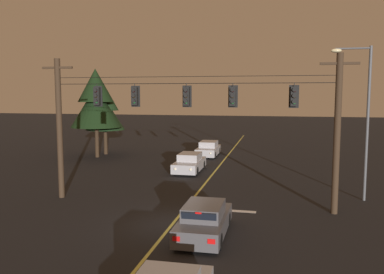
# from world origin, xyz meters

# --- Properties ---
(ground_plane) EXTENTS (180.00, 180.00, 0.00)m
(ground_plane) POSITION_xyz_m (0.00, 0.00, 0.00)
(ground_plane) COLOR black
(lane_centre_stripe) EXTENTS (0.14, 60.00, 0.01)m
(lane_centre_stripe) POSITION_xyz_m (0.00, 9.28, 0.00)
(lane_centre_stripe) COLOR #D1C64C
(lane_centre_stripe) RESTS_ON ground
(stop_bar_paint) EXTENTS (3.40, 0.36, 0.01)m
(stop_bar_paint) POSITION_xyz_m (1.90, 2.68, 0.00)
(stop_bar_paint) COLOR silver
(stop_bar_paint) RESTS_ON ground
(signal_span_assembly) EXTENTS (16.51, 0.32, 7.78)m
(signal_span_assembly) POSITION_xyz_m (0.00, 3.28, 4.04)
(signal_span_assembly) COLOR #38281C
(signal_span_assembly) RESTS_ON ground
(traffic_light_leftmost) EXTENTS (0.48, 0.41, 1.22)m
(traffic_light_leftmost) POSITION_xyz_m (-5.04, 3.26, 5.72)
(traffic_light_leftmost) COLOR black
(traffic_light_left_inner) EXTENTS (0.48, 0.41, 1.22)m
(traffic_light_left_inner) POSITION_xyz_m (-2.89, 3.26, 5.72)
(traffic_light_left_inner) COLOR black
(traffic_light_centre) EXTENTS (0.48, 0.41, 1.22)m
(traffic_light_centre) POSITION_xyz_m (-0.08, 3.26, 5.72)
(traffic_light_centre) COLOR black
(traffic_light_right_inner) EXTENTS (0.48, 0.41, 1.22)m
(traffic_light_right_inner) POSITION_xyz_m (2.31, 3.26, 5.72)
(traffic_light_right_inner) COLOR black
(traffic_light_rightmost) EXTENTS (0.48, 0.41, 1.22)m
(traffic_light_rightmost) POSITION_xyz_m (5.30, 3.26, 5.72)
(traffic_light_rightmost) COLOR black
(car_waiting_near_lane) EXTENTS (1.80, 4.33, 1.39)m
(car_waiting_near_lane) POSITION_xyz_m (1.67, -1.11, 0.65)
(car_waiting_near_lane) COLOR #4C4C51
(car_waiting_near_lane) RESTS_ON ground
(car_oncoming_lead) EXTENTS (1.80, 4.42, 1.39)m
(car_oncoming_lead) POSITION_xyz_m (-1.88, 12.16, 0.65)
(car_oncoming_lead) COLOR #A5A5AD
(car_oncoming_lead) RESTS_ON ground
(car_oncoming_trailing) EXTENTS (1.80, 4.42, 1.39)m
(car_oncoming_trailing) POSITION_xyz_m (-1.76, 19.97, 0.65)
(car_oncoming_trailing) COLOR #A5A5AD
(car_oncoming_trailing) RESTS_ON ground
(street_lamp_corner) EXTENTS (2.11, 0.30, 8.39)m
(street_lamp_corner) POSITION_xyz_m (9.00, 6.15, 5.01)
(street_lamp_corner) COLOR #4C4F54
(street_lamp_corner) RESTS_ON ground
(tree_verge_near) EXTENTS (4.63, 4.63, 8.14)m
(tree_verge_near) POSITION_xyz_m (-11.72, 17.05, 5.21)
(tree_verge_near) COLOR #332316
(tree_verge_near) RESTS_ON ground
(tree_verge_far) EXTENTS (3.75, 3.75, 6.70)m
(tree_verge_far) POSITION_xyz_m (-11.74, 18.97, 4.33)
(tree_verge_far) COLOR #332316
(tree_verge_far) RESTS_ON ground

